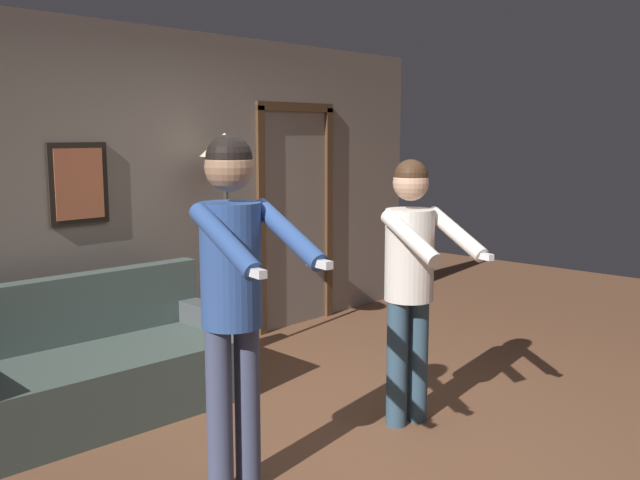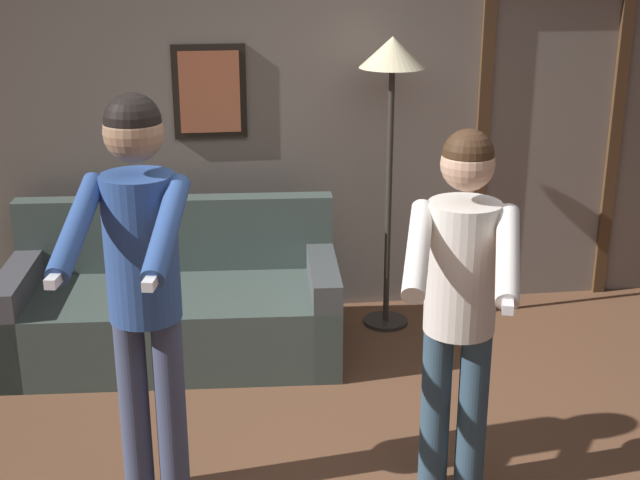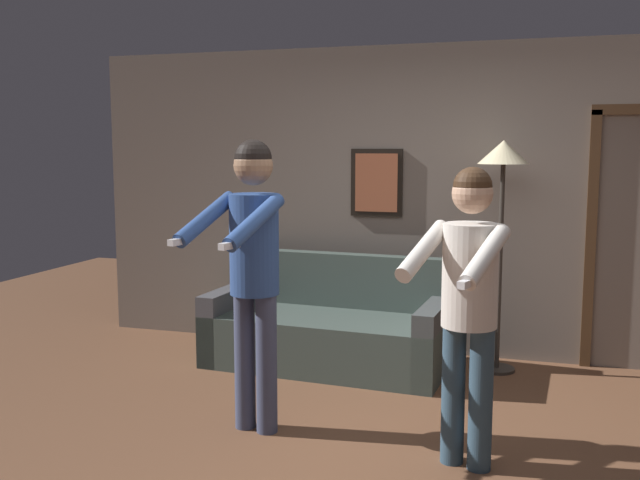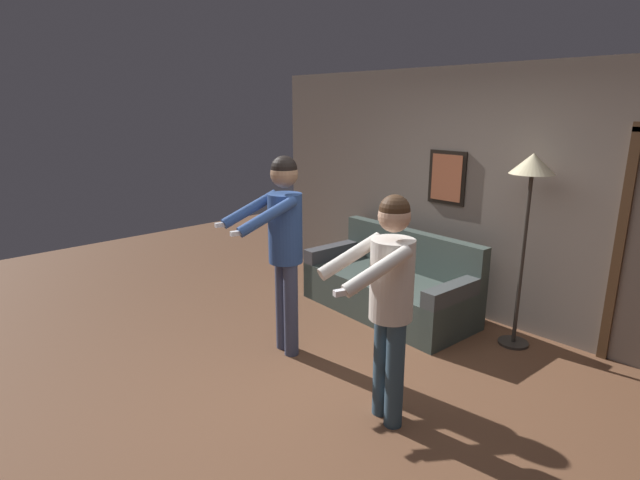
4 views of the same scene
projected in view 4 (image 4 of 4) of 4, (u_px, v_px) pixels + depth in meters
name	position (u px, v px, depth m)	size (l,w,h in m)	color
ground_plane	(345.00, 401.00, 3.85)	(12.00, 12.00, 0.00)	brown
back_wall_assembly	(504.00, 199.00, 4.97)	(6.40, 0.10, 2.60)	gray
couch	(390.00, 287.00, 5.47)	(1.95, 0.97, 0.87)	#424F49
torchiere_lamp	(531.00, 182.00, 4.36)	(0.39, 0.39, 1.81)	#332D28
person_standing_left	(283.00, 236.00, 4.34)	(0.53, 0.75, 1.80)	#404867
person_standing_right	(389.00, 291.00, 3.37)	(0.56, 0.71, 1.65)	#314B5E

